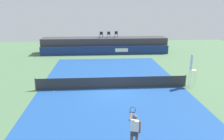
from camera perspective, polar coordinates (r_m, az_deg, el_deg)
ground_plane at (r=21.50m, az=-0.54°, el=-1.85°), size 48.00×48.00×0.00m
court_inner at (r=18.67m, az=0.04°, el=-4.62°), size 12.00×22.00×0.00m
sponsor_wall at (r=31.54m, az=-1.72°, el=4.95°), size 18.00×0.22×1.20m
spectator_platform at (r=33.22m, az=-1.88°, el=6.38°), size 18.00×2.80×2.20m
spectator_chair_far_left at (r=32.79m, az=-2.76°, el=9.06°), size 0.47×0.47×0.89m
spectator_chair_left at (r=32.86m, az=-0.84°, el=9.09°), size 0.46×0.46×0.89m
spectator_chair_center at (r=33.32m, az=1.05°, el=9.18°), size 0.46×0.46×0.89m
umpire_chair at (r=19.80m, az=19.66°, el=0.44°), size 0.46×0.46×2.76m
tennis_net at (r=18.51m, az=0.04°, el=-3.25°), size 12.40×0.02×0.95m
net_post_near at (r=19.11m, az=-18.88°, el=-3.44°), size 0.10×0.10×1.00m
net_post_far at (r=19.91m, az=18.15°, el=-2.60°), size 0.10×0.10×1.00m
tennis_player at (r=10.86m, az=5.73°, el=-14.99°), size 0.56×1.24×1.77m
tennis_ball at (r=18.48m, az=-14.59°, el=-5.25°), size 0.07×0.07×0.07m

